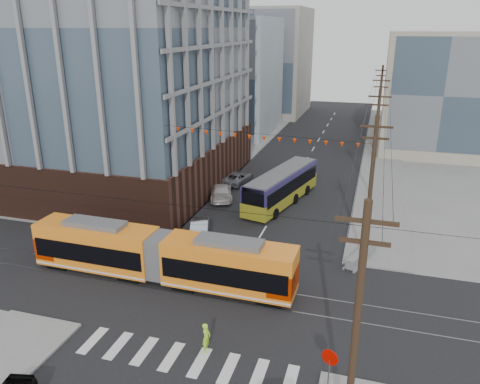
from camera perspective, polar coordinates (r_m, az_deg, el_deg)
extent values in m
plane|color=slate|center=(28.56, -4.24, -16.06)|extent=(160.00, 160.00, 0.00)
cube|color=#381E16|center=(54.12, -18.57, 16.13)|extent=(30.00, 25.00, 28.60)
cube|color=#8C99A5|center=(78.30, -2.64, 13.94)|extent=(18.00, 16.00, 18.00)
cube|color=gray|center=(70.54, 22.95, 11.02)|extent=(14.00, 14.00, 16.00)
cube|color=gray|center=(96.52, 3.13, 15.58)|extent=(16.00, 18.00, 20.00)
cube|color=#8C99A5|center=(90.63, 22.98, 11.95)|extent=(16.00, 16.00, 14.00)
cylinder|color=black|center=(19.16, 13.89, -16.53)|extent=(0.30, 0.30, 11.00)
cylinder|color=black|center=(78.41, 16.65, 10.59)|extent=(0.30, 0.30, 11.00)
imported|color=#AAB2C2|center=(39.66, -4.90, -4.21)|extent=(2.64, 4.39, 1.37)
imported|color=beige|center=(47.53, -2.33, 0.06)|extent=(3.88, 5.73, 1.54)
imported|color=slate|center=(52.18, -0.29, 1.75)|extent=(2.84, 5.05, 1.33)
imported|color=#ABFF32|center=(26.28, -4.13, -17.30)|extent=(0.44, 0.65, 1.73)
cube|color=slate|center=(36.46, 14.55, -7.48)|extent=(2.40, 4.36, 0.86)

